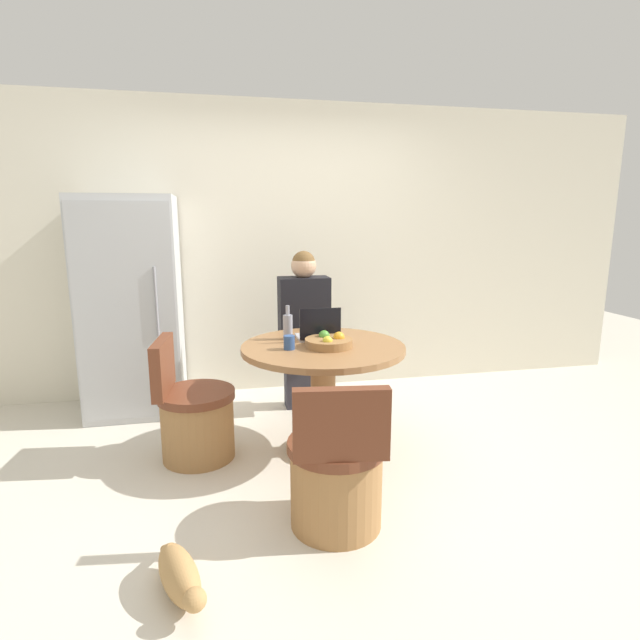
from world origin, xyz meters
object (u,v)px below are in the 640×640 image
at_px(chair_left_side, 195,419).
at_px(cat, 180,576).
at_px(laptop, 318,332).
at_px(bottle, 288,326).
at_px(refrigerator, 132,307).
at_px(person_seated, 303,325).
at_px(fruit_bowl, 329,342).
at_px(chair_near_camera, 337,477).
at_px(dining_table, 323,377).

xyz_separation_m(chair_left_side, cat, (-0.03, -1.29, -0.18)).
xyz_separation_m(laptop, bottle, (-0.21, 0.05, 0.04)).
bearing_deg(cat, chair_left_side, 158.92).
height_order(chair_left_side, bottle, bottle).
bearing_deg(refrigerator, person_seated, -12.13).
relative_size(laptop, bottle, 1.19).
xyz_separation_m(person_seated, fruit_bowl, (0.03, -0.82, 0.06)).
bearing_deg(cat, refrigerator, 171.79).
bearing_deg(cat, chair_near_camera, 94.35).
bearing_deg(chair_left_side, refrigerator, 32.61).
relative_size(refrigerator, person_seated, 1.32).
bearing_deg(person_seated, dining_table, 89.95).
bearing_deg(chair_near_camera, bottle, -77.51).
bearing_deg(laptop, cat, 56.99).
relative_size(refrigerator, dining_table, 1.62).
xyz_separation_m(dining_table, fruit_bowl, (0.03, -0.05, 0.25)).
bearing_deg(chair_left_side, fruit_bowl, -93.21).
relative_size(chair_near_camera, cat, 1.65).
bearing_deg(bottle, person_seated, 69.78).
bearing_deg(cat, fruit_bowl, 121.63).
distance_m(refrigerator, laptop, 1.63).
bearing_deg(cat, person_seated, 135.89).
bearing_deg(dining_table, person_seated, 89.95).
bearing_deg(cat, laptop, 127.06).
bearing_deg(dining_table, fruit_bowl, -62.40).
distance_m(refrigerator, bottle, 1.43).
height_order(laptop, bottle, bottle).
distance_m(chair_near_camera, fruit_bowl, 0.97).
height_order(refrigerator, person_seated, refrigerator).
bearing_deg(fruit_bowl, dining_table, 117.60).
relative_size(fruit_bowl, bottle, 1.31).
distance_m(chair_left_side, cat, 1.30).
bearing_deg(bottle, cat, -115.69).
bearing_deg(fruit_bowl, bottle, 131.55).
distance_m(chair_near_camera, person_seated, 1.69).
relative_size(chair_left_side, fruit_bowl, 2.63).
bearing_deg(fruit_bowl, cat, -128.44).
distance_m(dining_table, cat, 1.56).
relative_size(laptop, cat, 0.57).
relative_size(dining_table, chair_near_camera, 1.33).
relative_size(chair_left_side, chair_near_camera, 1.00).
height_order(refrigerator, laptop, refrigerator).
bearing_deg(chair_left_side, dining_table, -90.00).
bearing_deg(refrigerator, dining_table, -38.05).
bearing_deg(refrigerator, laptop, -33.62).
bearing_deg(person_seated, fruit_bowl, 91.89).
relative_size(chair_left_side, person_seated, 0.62).
distance_m(dining_table, laptop, 0.31).
xyz_separation_m(fruit_bowl, bottle, (-0.23, 0.26, 0.06)).
distance_m(bottle, cat, 1.74).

